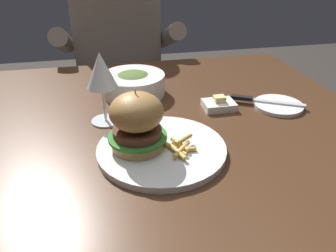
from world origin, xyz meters
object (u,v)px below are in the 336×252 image
wine_glass (101,73)px  diner_person (120,81)px  bread_plate (278,105)px  burger_sandwich (138,121)px  butter_dish (219,104)px  table_knife (260,100)px  soup_bowl (133,83)px  main_plate (162,149)px

wine_glass → diner_person: size_ratio=0.15×
bread_plate → diner_person: size_ratio=0.11×
wine_glass → diner_person: (0.08, 0.73, -0.30)m
burger_sandwich → butter_dish: bearing=35.1°
burger_sandwich → wine_glass: 0.17m
table_knife → soup_bowl: soup_bowl is taller
butter_dish → burger_sandwich: bearing=-144.9°
main_plate → wine_glass: (-0.11, 0.16, 0.12)m
main_plate → bread_plate: size_ratio=2.09×
main_plate → wine_glass: size_ratio=1.55×
burger_sandwich → bread_plate: size_ratio=1.01×
burger_sandwich → soup_bowl: (0.02, 0.31, -0.04)m
soup_bowl → butter_dish: bearing=-34.6°
butter_dish → bread_plate: bearing=-8.7°
wine_glass → table_knife: 0.43m
burger_sandwich → butter_dish: (0.24, 0.17, -0.06)m
bread_plate → table_knife: (-0.04, 0.02, 0.01)m
main_plate → table_knife: (0.31, 0.17, 0.01)m
main_plate → bread_plate: (0.35, 0.15, -0.00)m
main_plate → soup_bowl: 0.32m
bread_plate → soup_bowl: bearing=155.4°
wine_glass → diner_person: 0.79m
burger_sandwich → soup_bowl: 0.32m
burger_sandwich → table_knife: bearing=25.0°
butter_dish → diner_person: size_ratio=0.07×
main_plate → diner_person: (-0.03, 0.89, -0.18)m
bread_plate → table_knife: table_knife is taller
table_knife → soup_bowl: (-0.33, 0.15, 0.02)m
wine_glass → bread_plate: (0.46, -0.01, -0.12)m
soup_bowl → wine_glass: bearing=-118.9°
main_plate → soup_bowl: bearing=94.0°
table_knife → diner_person: diner_person is taller
bread_plate → diner_person: 0.85m
butter_dish → soup_bowl: soup_bowl is taller
wine_glass → butter_dish: bearing=2.4°
table_knife → butter_dish: size_ratio=2.21×
butter_dish → main_plate: bearing=-137.3°
butter_dish → soup_bowl: 0.26m
diner_person → butter_dish: bearing=-72.8°
main_plate → butter_dish: size_ratio=3.30×
main_plate → diner_person: diner_person is taller
bread_plate → soup_bowl: soup_bowl is taller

